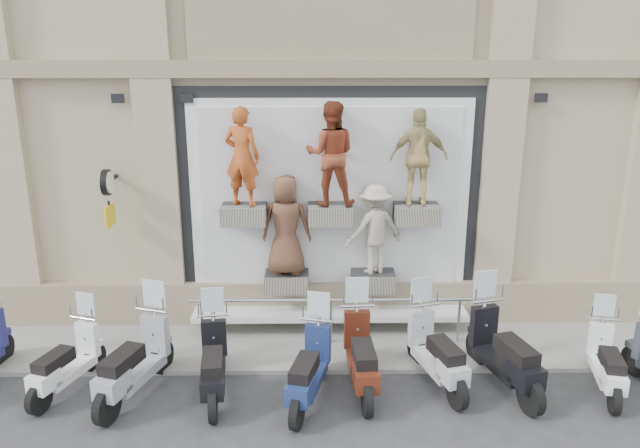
# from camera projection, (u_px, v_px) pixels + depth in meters

# --- Properties ---
(ground) EXTENTS (90.00, 90.00, 0.00)m
(ground) POSITION_uv_depth(u_px,v_px,m) (335.00, 409.00, 9.39)
(ground) COLOR #2E2E30
(ground) RESTS_ON ground
(sidewalk) EXTENTS (16.00, 2.20, 0.08)m
(sidewalk) POSITION_uv_depth(u_px,v_px,m) (331.00, 341.00, 11.39)
(sidewalk) COLOR gray
(sidewalk) RESTS_ON ground
(building) EXTENTS (14.00, 8.60, 12.00)m
(building) POSITION_uv_depth(u_px,v_px,m) (325.00, 8.00, 14.35)
(building) COLOR tan
(building) RESTS_ON ground
(shop_vitrine) EXTENTS (5.60, 0.96, 4.30)m
(shop_vitrine) POSITION_uv_depth(u_px,v_px,m) (333.00, 205.00, 11.30)
(shop_vitrine) COLOR black
(shop_vitrine) RESTS_ON ground
(guard_rail) EXTENTS (5.06, 0.10, 0.93)m
(guard_rail) POSITION_uv_depth(u_px,v_px,m) (331.00, 323.00, 11.17)
(guard_rail) COLOR #9EA0A5
(guard_rail) RESTS_ON ground
(clock_sign_bracket) EXTENTS (0.10, 0.80, 1.02)m
(clock_sign_bracket) POSITION_uv_depth(u_px,v_px,m) (108.00, 190.00, 10.89)
(clock_sign_bracket) COLOR black
(clock_sign_bracket) RESTS_ON ground
(scooter_b) EXTENTS (1.06, 1.85, 1.44)m
(scooter_b) POSITION_uv_depth(u_px,v_px,m) (65.00, 350.00, 9.67)
(scooter_b) COLOR white
(scooter_b) RESTS_ON ground
(scooter_c) EXTENTS (1.21, 2.15, 1.68)m
(scooter_c) POSITION_uv_depth(u_px,v_px,m) (133.00, 348.00, 9.49)
(scooter_c) COLOR gray
(scooter_c) RESTS_ON ground
(scooter_d) EXTENTS (0.77, 1.96, 1.55)m
(scooter_d) POSITION_uv_depth(u_px,v_px,m) (213.00, 350.00, 9.53)
(scooter_d) COLOR black
(scooter_d) RESTS_ON ground
(scooter_e) EXTENTS (1.01, 2.00, 1.56)m
(scooter_e) POSITION_uv_depth(u_px,v_px,m) (309.00, 356.00, 9.36)
(scooter_e) COLOR navy
(scooter_e) RESTS_ON ground
(scooter_f) EXTENTS (0.69, 2.04, 1.64)m
(scooter_f) POSITION_uv_depth(u_px,v_px,m) (362.00, 342.00, 9.71)
(scooter_f) COLOR #4C1A0D
(scooter_f) RESTS_ON ground
(scooter_g) EXTENTS (1.08, 2.05, 1.60)m
(scooter_g) POSITION_uv_depth(u_px,v_px,m) (437.00, 339.00, 9.84)
(scooter_g) COLOR #A6A9AC
(scooter_g) RESTS_ON ground
(scooter_h) EXTENTS (1.16, 2.22, 1.73)m
(scooter_h) POSITION_uv_depth(u_px,v_px,m) (505.00, 338.00, 9.74)
(scooter_h) COLOR black
(scooter_h) RESTS_ON ground
(scooter_i) EXTENTS (0.86, 1.80, 1.41)m
(scooter_i) POSITION_uv_depth(u_px,v_px,m) (609.00, 350.00, 9.68)
(scooter_i) COLOR white
(scooter_i) RESTS_ON ground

